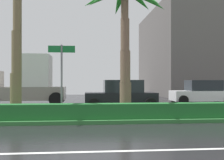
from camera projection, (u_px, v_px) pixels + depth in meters
The scene contains 9 objects.
ground_plane at pixel (74, 116), 13.36m from camera, with size 90.00×42.00×0.10m, color black.
near_lane_divider_stripe at pixel (61, 152), 6.39m from camera, with size 81.00×0.14×0.01m, color white.
median_strip at pixel (73, 116), 12.37m from camera, with size 85.50×4.00×0.15m, color #2D6B33.
median_hedge at pixel (71, 111), 10.97m from camera, with size 76.50×0.70×0.60m.
palm_tree_centre at pixel (125, 5), 12.57m from camera, with size 4.04×4.13×6.31m.
street_name_sign at pixel (62, 71), 11.48m from camera, with size 1.10×0.08×3.00m.
box_truck_lead at pixel (19, 83), 19.20m from camera, with size 6.40×2.64×3.46m.
car_in_traffic_second at pixel (121, 95), 16.89m from camera, with size 4.30×2.02×1.72m.
car_in_traffic_third at pixel (202, 93), 20.09m from camera, with size 4.30×2.02×1.72m.
Camera 1 is at (0.56, -4.48, 1.64)m, focal length 44.67 mm.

